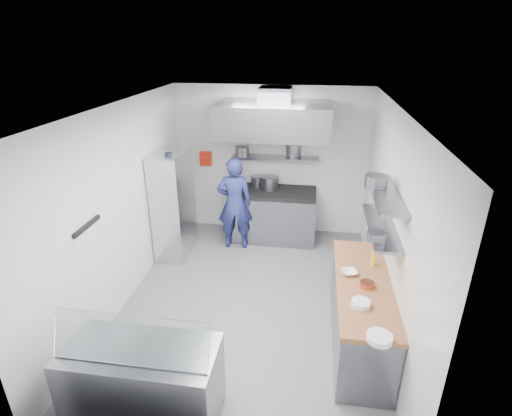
% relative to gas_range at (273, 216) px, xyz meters
% --- Properties ---
extents(floor, '(5.00, 5.00, 0.00)m').
position_rel_gas_range_xyz_m(floor, '(-0.10, -2.10, -0.45)').
color(floor, '#5C5C5E').
rests_on(floor, ground).
extents(ceiling, '(5.00, 5.00, 0.00)m').
position_rel_gas_range_xyz_m(ceiling, '(-0.10, -2.10, 2.35)').
color(ceiling, silver).
rests_on(ceiling, wall_back).
extents(wall_back, '(3.60, 2.80, 0.02)m').
position_rel_gas_range_xyz_m(wall_back, '(-0.10, 0.40, 0.95)').
color(wall_back, white).
rests_on(wall_back, floor).
extents(wall_front, '(3.60, 2.80, 0.02)m').
position_rel_gas_range_xyz_m(wall_front, '(-0.10, -4.60, 0.95)').
color(wall_front, white).
rests_on(wall_front, floor).
extents(wall_left, '(2.80, 5.00, 0.02)m').
position_rel_gas_range_xyz_m(wall_left, '(-1.90, -2.10, 0.95)').
color(wall_left, white).
rests_on(wall_left, floor).
extents(wall_right, '(2.80, 5.00, 0.02)m').
position_rel_gas_range_xyz_m(wall_right, '(1.70, -2.10, 0.95)').
color(wall_right, white).
rests_on(wall_right, floor).
extents(gas_range, '(1.60, 0.80, 0.90)m').
position_rel_gas_range_xyz_m(gas_range, '(0.00, 0.00, 0.00)').
color(gas_range, gray).
rests_on(gas_range, floor).
extents(cooktop, '(1.57, 0.78, 0.06)m').
position_rel_gas_range_xyz_m(cooktop, '(0.00, 0.00, 0.48)').
color(cooktop, black).
rests_on(cooktop, gas_range).
extents(stock_pot_left, '(0.26, 0.26, 0.20)m').
position_rel_gas_range_xyz_m(stock_pot_left, '(-0.33, 0.22, 0.61)').
color(stock_pot_left, slate).
rests_on(stock_pot_left, cooktop).
extents(stock_pot_mid, '(0.33, 0.33, 0.24)m').
position_rel_gas_range_xyz_m(stock_pot_mid, '(-0.08, 0.09, 0.63)').
color(stock_pot_mid, slate).
rests_on(stock_pot_mid, cooktop).
extents(over_range_shelf, '(1.60, 0.30, 0.04)m').
position_rel_gas_range_xyz_m(over_range_shelf, '(0.00, 0.24, 1.07)').
color(over_range_shelf, gray).
rests_on(over_range_shelf, wall_back).
extents(shelf_pot_a, '(0.25, 0.25, 0.18)m').
position_rel_gas_range_xyz_m(shelf_pot_a, '(-0.61, 0.18, 1.18)').
color(shelf_pot_a, slate).
rests_on(shelf_pot_a, over_range_shelf).
extents(shelf_pot_b, '(0.27, 0.27, 0.22)m').
position_rel_gas_range_xyz_m(shelf_pot_b, '(0.33, 0.36, 1.20)').
color(shelf_pot_b, slate).
rests_on(shelf_pot_b, over_range_shelf).
extents(extractor_hood, '(1.90, 1.15, 0.55)m').
position_rel_gas_range_xyz_m(extractor_hood, '(0.00, -0.18, 1.85)').
color(extractor_hood, gray).
rests_on(extractor_hood, wall_back).
extents(hood_duct, '(0.55, 0.55, 0.24)m').
position_rel_gas_range_xyz_m(hood_duct, '(0.00, 0.05, 2.23)').
color(hood_duct, slate).
rests_on(hood_duct, extractor_hood).
extents(red_firebox, '(0.22, 0.10, 0.26)m').
position_rel_gas_range_xyz_m(red_firebox, '(-1.35, 0.34, 0.97)').
color(red_firebox, red).
rests_on(red_firebox, wall_back).
extents(chef, '(0.66, 0.47, 1.70)m').
position_rel_gas_range_xyz_m(chef, '(-0.64, -0.46, 0.40)').
color(chef, navy).
rests_on(chef, floor).
extents(wire_rack, '(0.50, 0.90, 1.85)m').
position_rel_gas_range_xyz_m(wire_rack, '(-1.63, -0.83, 0.48)').
color(wire_rack, silver).
rests_on(wire_rack, floor).
extents(rack_bin_a, '(0.14, 0.18, 0.16)m').
position_rel_gas_range_xyz_m(rack_bin_a, '(-1.63, -1.06, 0.35)').
color(rack_bin_a, white).
rests_on(rack_bin_a, wire_rack).
extents(rack_bin_b, '(0.15, 0.19, 0.17)m').
position_rel_gas_range_xyz_m(rack_bin_b, '(-1.63, -0.68, 0.85)').
color(rack_bin_b, yellow).
rests_on(rack_bin_b, wire_rack).
extents(rack_jar, '(0.11, 0.11, 0.18)m').
position_rel_gas_range_xyz_m(rack_jar, '(-1.58, -0.98, 1.35)').
color(rack_jar, black).
rests_on(rack_jar, wire_rack).
extents(knife_strip, '(0.04, 0.55, 0.05)m').
position_rel_gas_range_xyz_m(knife_strip, '(-1.88, -3.00, 1.10)').
color(knife_strip, black).
rests_on(knife_strip, wall_left).
extents(prep_counter_base, '(0.62, 2.00, 0.84)m').
position_rel_gas_range_xyz_m(prep_counter_base, '(1.38, -2.70, -0.03)').
color(prep_counter_base, gray).
rests_on(prep_counter_base, floor).
extents(prep_counter_top, '(0.65, 2.04, 0.06)m').
position_rel_gas_range_xyz_m(prep_counter_top, '(1.38, -2.70, 0.42)').
color(prep_counter_top, '#9A653C').
rests_on(prep_counter_top, prep_counter_base).
extents(plate_stack_a, '(0.25, 0.25, 0.06)m').
position_rel_gas_range_xyz_m(plate_stack_a, '(1.42, -3.70, 0.48)').
color(plate_stack_a, white).
rests_on(plate_stack_a, prep_counter_top).
extents(plate_stack_b, '(0.21, 0.21, 0.06)m').
position_rel_gas_range_xyz_m(plate_stack_b, '(1.30, -3.17, 0.48)').
color(plate_stack_b, white).
rests_on(plate_stack_b, prep_counter_top).
extents(copper_pan, '(0.17, 0.17, 0.06)m').
position_rel_gas_range_xyz_m(copper_pan, '(1.40, -2.79, 0.48)').
color(copper_pan, '#C86138').
rests_on(copper_pan, prep_counter_top).
extents(squeeze_bottle, '(0.05, 0.05, 0.18)m').
position_rel_gas_range_xyz_m(squeeze_bottle, '(1.52, -2.30, 0.54)').
color(squeeze_bottle, yellow).
rests_on(squeeze_bottle, prep_counter_top).
extents(mixing_bowl, '(0.23, 0.23, 0.05)m').
position_rel_gas_range_xyz_m(mixing_bowl, '(1.21, -2.55, 0.47)').
color(mixing_bowl, white).
rests_on(mixing_bowl, prep_counter_top).
extents(wall_shelf_lower, '(0.30, 1.30, 0.04)m').
position_rel_gas_range_xyz_m(wall_shelf_lower, '(1.54, -2.40, 1.05)').
color(wall_shelf_lower, gray).
rests_on(wall_shelf_lower, wall_right).
extents(wall_shelf_upper, '(0.30, 1.30, 0.04)m').
position_rel_gas_range_xyz_m(wall_shelf_upper, '(1.54, -2.40, 1.47)').
color(wall_shelf_upper, gray).
rests_on(wall_shelf_upper, wall_right).
extents(shelf_pot_c, '(0.20, 0.20, 0.10)m').
position_rel_gas_range_xyz_m(shelf_pot_c, '(1.43, -2.80, 1.12)').
color(shelf_pot_c, slate).
rests_on(shelf_pot_c, wall_shelf_lower).
extents(shelf_pot_d, '(0.27, 0.27, 0.14)m').
position_rel_gas_range_xyz_m(shelf_pot_d, '(1.45, -2.23, 1.56)').
color(shelf_pot_d, slate).
rests_on(shelf_pot_d, wall_shelf_upper).
extents(display_case, '(1.50, 0.70, 0.85)m').
position_rel_gas_range_xyz_m(display_case, '(-0.84, -4.10, -0.03)').
color(display_case, gray).
rests_on(display_case, floor).
extents(display_glass, '(1.47, 0.19, 0.42)m').
position_rel_gas_range_xyz_m(display_glass, '(-0.84, -4.22, 0.62)').
color(display_glass, silver).
rests_on(display_glass, display_case).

